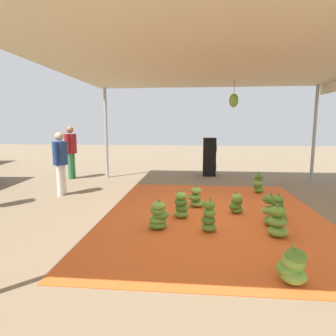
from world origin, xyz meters
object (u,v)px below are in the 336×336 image
(banana_bunch_7, at_px, (236,204))
(banana_bunch_3, at_px, (258,184))
(banana_bunch_2, at_px, (278,208))
(banana_bunch_9, at_px, (292,266))
(banana_bunch_5, at_px, (158,216))
(worker_0, at_px, (60,159))
(banana_bunch_0, at_px, (270,212))
(banana_bunch_4, at_px, (209,217))
(banana_bunch_8, at_px, (277,223))
(banana_bunch_1, at_px, (196,198))
(banana_bunch_6, at_px, (181,206))
(worker_1, at_px, (71,148))
(speaker_stack, at_px, (209,157))

(banana_bunch_7, bearing_deg, banana_bunch_3, -23.85)
(banana_bunch_2, height_order, banana_bunch_9, banana_bunch_2)
(banana_bunch_5, height_order, worker_0, worker_0)
(banana_bunch_5, bearing_deg, banana_bunch_0, -80.23)
(banana_bunch_4, height_order, banana_bunch_8, banana_bunch_4)
(banana_bunch_7, xyz_separation_m, banana_bunch_9, (-2.50, -0.26, -0.00))
(banana_bunch_1, xyz_separation_m, banana_bunch_4, (-1.43, -0.20, 0.04))
(banana_bunch_8, distance_m, worker_0, 5.21)
(banana_bunch_3, height_order, worker_0, worker_0)
(banana_bunch_8, bearing_deg, banana_bunch_2, -15.79)
(banana_bunch_6, relative_size, banana_bunch_8, 1.05)
(banana_bunch_5, bearing_deg, worker_1, 38.18)
(banana_bunch_4, bearing_deg, banana_bunch_7, -29.38)
(banana_bunch_8, bearing_deg, banana_bunch_9, 171.10)
(banana_bunch_5, height_order, worker_1, worker_1)
(banana_bunch_3, bearing_deg, banana_bunch_2, 177.69)
(worker_0, bearing_deg, banana_bunch_8, -116.62)
(banana_bunch_2, bearing_deg, banana_bunch_1, 66.87)
(banana_bunch_0, xyz_separation_m, speaker_stack, (5.05, 0.81, 0.40))
(worker_1, bearing_deg, speaker_stack, -77.46)
(speaker_stack, bearing_deg, banana_bunch_8, -171.87)
(banana_bunch_4, xyz_separation_m, worker_1, (4.43, 4.28, 0.75))
(banana_bunch_1, distance_m, banana_bunch_4, 1.44)
(banana_bunch_0, relative_size, banana_bunch_1, 1.22)
(banana_bunch_9, bearing_deg, banana_bunch_0, -7.08)
(banana_bunch_1, xyz_separation_m, banana_bunch_9, (-2.89, -1.05, -0.01))
(banana_bunch_0, distance_m, speaker_stack, 5.13)
(worker_0, distance_m, speaker_stack, 5.01)
(banana_bunch_5, distance_m, banana_bunch_9, 2.27)
(banana_bunch_4, height_order, worker_0, worker_0)
(banana_bunch_6, distance_m, banana_bunch_9, 2.51)
(banana_bunch_7, height_order, worker_1, worker_1)
(banana_bunch_4, height_order, worker_1, worker_1)
(banana_bunch_0, distance_m, worker_1, 6.75)
(banana_bunch_6, relative_size, banana_bunch_9, 1.26)
(banana_bunch_0, height_order, banana_bunch_7, banana_bunch_0)
(banana_bunch_9, distance_m, worker_1, 7.85)
(banana_bunch_4, xyz_separation_m, worker_0, (2.21, 3.56, 0.67))
(speaker_stack, bearing_deg, banana_bunch_0, -170.90)
(banana_bunch_2, relative_size, worker_0, 0.31)
(banana_bunch_3, xyz_separation_m, banana_bunch_7, (-1.82, 0.81, -0.05))
(banana_bunch_1, relative_size, banana_bunch_4, 0.84)
(banana_bunch_3, distance_m, worker_1, 5.93)
(banana_bunch_8, xyz_separation_m, speaker_stack, (5.55, 0.79, 0.43))
(banana_bunch_3, bearing_deg, speaker_stack, 23.56)
(banana_bunch_9, bearing_deg, speaker_stack, 4.79)
(banana_bunch_0, bearing_deg, banana_bunch_2, -30.73)
(banana_bunch_9, bearing_deg, banana_bunch_8, -8.90)
(banana_bunch_9, height_order, speaker_stack, speaker_stack)
(banana_bunch_2, xyz_separation_m, speaker_stack, (4.66, 1.04, 0.45))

